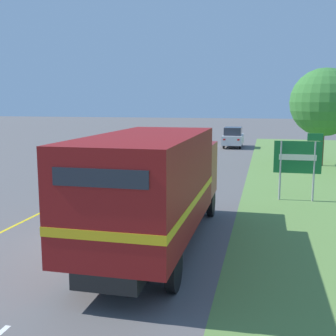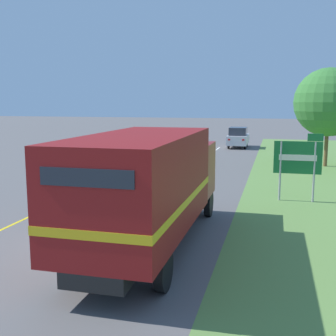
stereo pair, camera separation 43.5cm
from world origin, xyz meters
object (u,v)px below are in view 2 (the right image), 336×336
(lead_car_white, at_px, (160,153))
(highway_sign, at_px, (299,159))
(horse_trailer_truck, at_px, (150,184))
(lead_car_silver_ahead, at_px, (238,137))
(roadside_tree_mid, at_px, (329,102))

(lead_car_white, bearing_deg, highway_sign, -41.80)
(horse_trailer_truck, bearing_deg, highway_sign, 58.64)
(highway_sign, bearing_deg, horse_trailer_truck, -121.36)
(lead_car_silver_ahead, distance_m, roadside_tree_mid, 12.68)
(roadside_tree_mid, bearing_deg, lead_car_silver_ahead, 122.98)
(horse_trailer_truck, xyz_separation_m, lead_car_white, (-3.71, 14.54, -0.95))
(lead_car_silver_ahead, height_order, roadside_tree_mid, roadside_tree_mid)
(roadside_tree_mid, bearing_deg, lead_car_white, -160.82)
(roadside_tree_mid, bearing_deg, highway_sign, -101.83)
(lead_car_white, xyz_separation_m, roadside_tree_mid, (10.43, 3.63, 3.24))
(horse_trailer_truck, bearing_deg, lead_car_silver_ahead, 89.92)
(lead_car_silver_ahead, height_order, highway_sign, highway_sign)
(highway_sign, bearing_deg, lead_car_silver_ahead, 101.70)
(horse_trailer_truck, height_order, lead_car_white, horse_trailer_truck)
(lead_car_silver_ahead, bearing_deg, highway_sign, -78.30)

